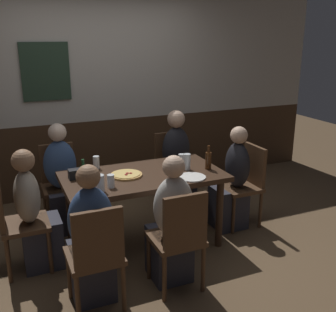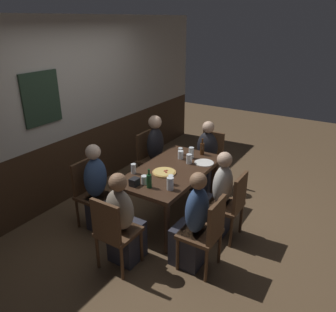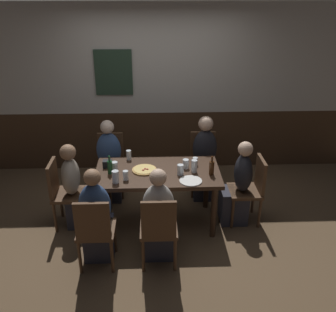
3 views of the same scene
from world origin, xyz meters
The scene contains 28 objects.
ground_plane centered at (0.00, 0.00, 0.00)m, with size 12.00×12.00×0.00m, color brown.
wall_back centered at (0.00, 1.65, 1.30)m, with size 6.40×0.13×2.60m.
dining_table centered at (0.00, 0.00, 0.65)m, with size 1.52×0.83×0.74m.
chair_right_far centered at (0.67, 0.83, 0.50)m, with size 0.40×0.40×0.88m.
chair_head_east centered at (1.18, 0.00, 0.50)m, with size 0.40×0.40×0.88m.
chair_head_west centered at (-1.18, 0.00, 0.50)m, with size 0.40×0.40×0.88m.
chair_mid_near centered at (0.00, -0.83, 0.50)m, with size 0.40×0.40×0.88m.
chair_left_near centered at (-0.67, -0.83, 0.50)m, with size 0.40×0.40×0.88m.
chair_left_far centered at (-0.67, 0.83, 0.50)m, with size 0.40×0.40×0.88m.
person_right_far centered at (0.67, 0.67, 0.51)m, with size 0.34×0.37×1.19m.
person_head_east centered at (1.01, 0.00, 0.46)m, with size 0.37×0.34×1.11m.
person_head_west centered at (-1.01, 0.00, 0.46)m, with size 0.37×0.34×1.11m.
person_mid_near centered at (0.00, -0.66, 0.47)m, with size 0.34×0.37×1.12m.
person_left_near centered at (-0.67, -0.67, 0.48)m, with size 0.34×0.37×1.14m.
person_left_far centered at (-0.67, 0.67, 0.48)m, with size 0.34×0.37×1.15m.
pizza centered at (-0.16, 0.02, 0.75)m, with size 0.30×0.30×0.03m.
pint_glass_pale centered at (0.27, -0.10, 0.80)m, with size 0.08×0.08×0.13m.
beer_glass_tall centered at (-0.37, 0.34, 0.80)m, with size 0.06×0.06×0.13m.
pint_glass_amber centered at (0.35, 0.07, 0.79)m, with size 0.08×0.08×0.11m.
highball_clear centered at (0.44, -0.04, 0.81)m, with size 0.07×0.07×0.16m.
tumbler_water centered at (-0.49, -0.27, 0.80)m, with size 0.08×0.08×0.15m.
pint_glass_stout centered at (0.48, 0.15, 0.78)m, with size 0.06×0.06×0.10m.
tumbler_short centered at (-0.53, 0.06, 0.79)m, with size 0.08×0.08×0.10m.
beer_glass_half centered at (-0.37, -0.21, 0.79)m, with size 0.06×0.06×0.12m.
beer_bottle_green centered at (-0.57, -0.04, 0.83)m, with size 0.06×0.06×0.23m.
beer_bottle_brown centered at (0.65, -0.11, 0.83)m, with size 0.06×0.06×0.24m.
plate_white_large centered at (0.38, -0.27, 0.75)m, with size 0.26×0.26×0.01m, color white.
condiment_caddy centered at (-0.62, 0.13, 0.79)m, with size 0.11×0.09×0.09m, color black.
Camera 1 is at (-1.21, -3.40, 2.03)m, focal length 42.85 mm.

